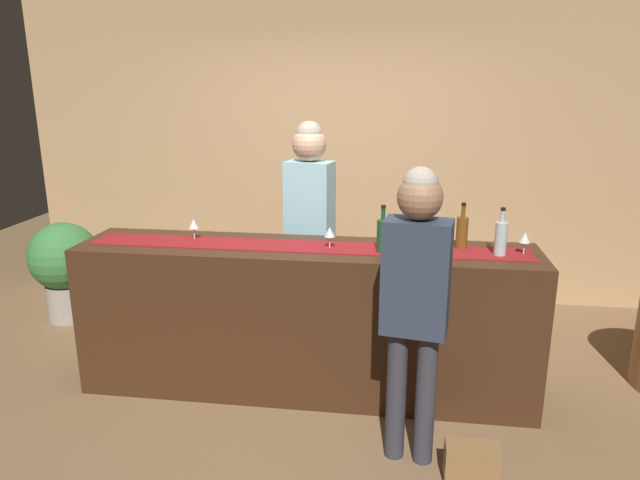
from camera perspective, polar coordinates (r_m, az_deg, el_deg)
ground_plane at (r=4.13m, az=-1.35°, el=-14.29°), size 10.00×10.00×0.00m
back_wall at (r=5.50m, az=1.78°, el=9.21°), size 6.00×0.12×2.90m
bar_counter at (r=3.91m, az=-1.40°, el=-7.83°), size 3.00×0.60×1.01m
counter_runner_cloth at (r=3.73m, az=-1.45°, el=-0.64°), size 2.85×0.28×0.01m
wine_bottle_amber at (r=3.76m, az=13.85°, el=0.77°), size 0.07×0.07×0.30m
wine_bottle_clear at (r=3.69m, az=17.44°, el=0.20°), size 0.07×0.07×0.30m
wine_bottle_green at (r=3.61m, az=6.21°, el=0.50°), size 0.07×0.07×0.30m
wine_glass_near_customer at (r=3.75m, az=19.60°, el=0.16°), size 0.07×0.07×0.14m
wine_glass_mid_counter at (r=3.97m, az=-12.39°, el=1.52°), size 0.07×0.07×0.14m
wine_glass_far_end at (r=3.67m, az=0.96°, el=0.73°), size 0.07×0.07×0.14m
bartender at (r=4.27m, az=-1.03°, el=2.78°), size 0.38×0.27×1.78m
customer_sipping at (r=3.04m, az=9.44°, el=-4.77°), size 0.37×0.25×1.65m
potted_plant_tall at (r=5.51m, az=-23.91°, el=-2.19°), size 0.60×0.60×0.87m
handbag at (r=3.34m, az=14.75°, el=-20.60°), size 0.28×0.14×0.22m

